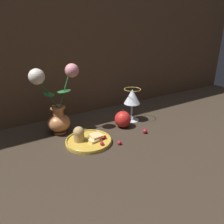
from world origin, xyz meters
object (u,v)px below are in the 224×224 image
at_px(plate_with_pastries, 87,139).
at_px(apple_beside_vase, 123,119).
at_px(vase, 57,107).
at_px(wine_glass, 132,98).

height_order(plate_with_pastries, apple_beside_vase, apple_beside_vase).
xyz_separation_m(vase, wine_glass, (0.36, -0.05, -0.01)).
xyz_separation_m(plate_with_pastries, wine_glass, (0.29, 0.09, 0.10)).
relative_size(plate_with_pastries, apple_beside_vase, 2.10).
height_order(vase, wine_glass, vase).
distance_m(vase, plate_with_pastries, 0.19).
bearing_deg(vase, plate_with_pastries, -64.92).
xyz_separation_m(vase, apple_beside_vase, (0.28, -0.10, -0.09)).
relative_size(wine_glass, apple_beside_vase, 1.82).
relative_size(vase, wine_glass, 1.86).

